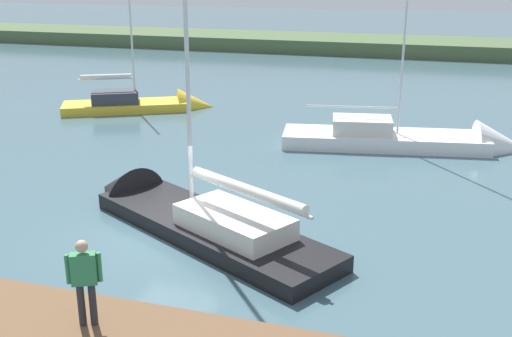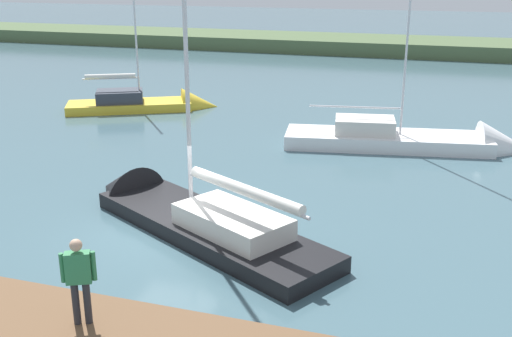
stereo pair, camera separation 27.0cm
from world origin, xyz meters
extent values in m
plane|color=#42606B|center=(0.00, 0.00, 0.00)|extent=(200.00, 200.00, 0.00)
cube|color=#4C603D|center=(0.00, -41.63, 0.00)|extent=(180.00, 8.00, 2.40)
cube|color=brown|center=(0.00, 5.85, 0.36)|extent=(25.93, 2.09, 0.72)
cube|color=gold|center=(8.85, -13.68, 0.01)|extent=(6.65, 4.88, 0.88)
cone|color=gold|center=(5.55, -15.44, 0.01)|extent=(2.67, 2.76, 2.11)
cube|color=#333842|center=(9.27, -13.46, 0.77)|extent=(2.89, 2.61, 0.62)
cylinder|color=silver|center=(8.37, -13.94, 4.28)|extent=(0.10, 0.10, 7.64)
cylinder|color=silver|center=(9.63, -13.26, 1.72)|extent=(2.56, 1.42, 0.08)
cylinder|color=silver|center=(9.63, -13.26, 1.84)|extent=(2.38, 1.42, 0.24)
cube|color=white|center=(-4.94, -10.73, 0.10)|extent=(8.70, 3.69, 0.97)
cone|color=white|center=(-9.66, -11.54, 0.10)|extent=(2.43, 2.62, 2.31)
cube|color=silver|center=(-4.02, -10.58, 0.91)|extent=(2.69, 2.02, 0.64)
cylinder|color=silver|center=(-5.48, -10.83, 5.44)|extent=(0.09, 0.09, 9.71)
cylinder|color=silver|center=(-3.59, -10.50, 1.68)|extent=(3.78, 0.72, 0.07)
cube|color=black|center=(-1.25, -0.08, 0.02)|extent=(8.30, 5.91, 0.88)
cone|color=black|center=(2.85, -2.31, 0.02)|extent=(2.86, 2.95, 2.26)
cube|color=silver|center=(-2.10, 0.38, 0.74)|extent=(3.61, 3.00, 0.57)
cylinder|color=silver|center=(-0.53, -0.47, 4.86)|extent=(0.12, 0.12, 8.80)
cylinder|color=silver|center=(-2.51, 0.61, 1.66)|extent=(4.02, 2.25, 0.10)
cylinder|color=silver|center=(-2.51, 0.61, 1.78)|extent=(3.71, 2.20, 0.29)
cylinder|color=#28282D|center=(-0.96, 5.90, 1.16)|extent=(0.14, 0.14, 0.87)
cylinder|color=#28282D|center=(-1.15, 5.81, 1.16)|extent=(0.14, 0.14, 0.87)
cube|color=#337F4C|center=(-1.05, 5.85, 1.90)|extent=(0.52, 0.40, 0.62)
sphere|color=tan|center=(-1.05, 5.85, 2.36)|extent=(0.24, 0.24, 0.24)
cylinder|color=#337F4C|center=(-0.79, 5.98, 1.92)|extent=(0.09, 0.09, 0.59)
cylinder|color=#337F4C|center=(-1.31, 5.73, 1.92)|extent=(0.09, 0.09, 0.59)
camera|label=1|loc=(-7.10, 14.66, 7.22)|focal=42.98mm
camera|label=2|loc=(-7.36, 14.58, 7.22)|focal=42.98mm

